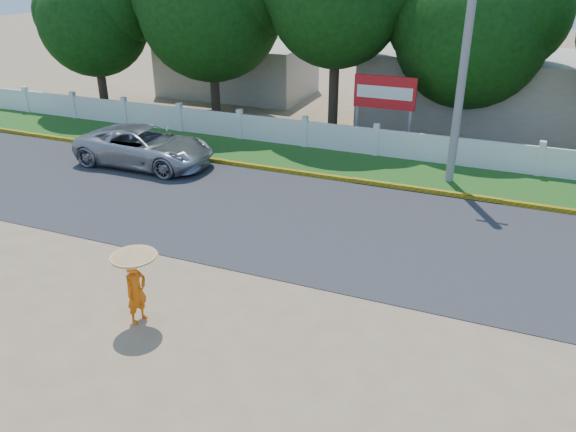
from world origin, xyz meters
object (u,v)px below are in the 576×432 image
Objects in this scene: monk_with_parasol at (135,273)px; vehicle at (145,146)px; billboard at (384,96)px; utility_pole at (465,57)px.

vehicle is at bearing 124.33° from monk_with_parasol.
billboard reaches higher than monk_with_parasol.
billboard is (7.77, 5.44, 1.41)m from vehicle.
monk_with_parasol is at bearing -98.01° from billboard.
billboard is at bearing -55.67° from vehicle.
vehicle is at bearing -166.70° from utility_pole.
billboard is at bearing 81.99° from monk_with_parasol.
billboard reaches higher than vehicle.
utility_pole is at bearing -77.37° from vehicle.
billboard is at bearing 137.67° from utility_pole.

